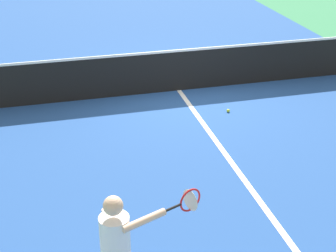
# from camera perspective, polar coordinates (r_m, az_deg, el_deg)

# --- Properties ---
(ground_plane) EXTENTS (60.00, 60.00, 0.00)m
(ground_plane) POSITION_cam_1_polar(r_m,az_deg,el_deg) (11.61, 1.22, 4.01)
(ground_plane) COLOR #337F51
(court_surface_inbounds) EXTENTS (10.62, 24.40, 0.00)m
(court_surface_inbounds) POSITION_cam_1_polar(r_m,az_deg,el_deg) (11.61, 1.22, 4.02)
(court_surface_inbounds) COLOR #234C93
(court_surface_inbounds) RESTS_ON ground_plane
(line_center_service) EXTENTS (0.10, 6.40, 0.01)m
(line_center_service) POSITION_cam_1_polar(r_m,az_deg,el_deg) (8.88, 6.80, -3.64)
(line_center_service) COLOR white
(line_center_service) RESTS_ON ground_plane
(net) EXTENTS (10.34, 0.09, 1.07)m
(net) POSITION_cam_1_polar(r_m,az_deg,el_deg) (11.43, 1.24, 6.30)
(net) COLOR #33383D
(net) RESTS_ON ground_plane
(player_near) EXTENTS (1.16, 0.48, 1.53)m
(player_near) POSITION_cam_1_polar(r_m,az_deg,el_deg) (5.52, -5.61, -12.86)
(player_near) COLOR white
(player_near) RESTS_ON ground_plane
(tennis_ball_near_net) EXTENTS (0.07, 0.07, 0.07)m
(tennis_ball_near_net) POSITION_cam_1_polar(r_m,az_deg,el_deg) (10.58, 6.74, 1.72)
(tennis_ball_near_net) COLOR #CCE033
(tennis_ball_near_net) RESTS_ON ground_plane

